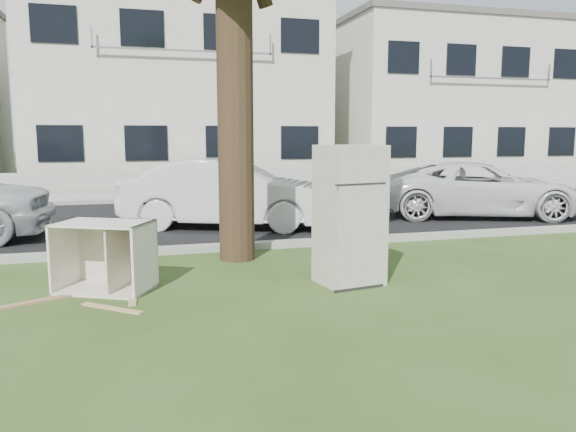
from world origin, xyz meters
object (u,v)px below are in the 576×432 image
object	(u,v)px
fridge	(350,215)
car_center	(229,194)
cabinet	(105,256)
car_right	(480,189)

from	to	relation	value
fridge	car_center	bearing A→B (deg)	88.81
cabinet	car_center	world-z (taller)	car_center
car_center	car_right	bearing A→B (deg)	-68.53
fridge	car_right	world-z (taller)	fridge
fridge	car_center	distance (m)	4.78
cabinet	car_center	distance (m)	4.81
fridge	cabinet	xyz separation A→B (m)	(-2.98, 0.48, -0.46)
car_center	cabinet	bearing A→B (deg)	173.69
cabinet	car_right	distance (m)	9.14
cabinet	car_center	bearing A→B (deg)	88.68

